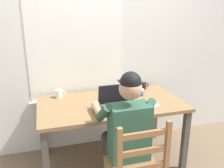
# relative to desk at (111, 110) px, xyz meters

# --- Properties ---
(ground_plane) EXTENTS (8.00, 8.00, 0.00)m
(ground_plane) POSITION_rel_desk_xyz_m (0.00, 0.00, -0.65)
(ground_plane) COLOR brown
(back_wall) EXTENTS (6.00, 0.08, 2.60)m
(back_wall) POSITION_rel_desk_xyz_m (-0.01, 0.49, 0.65)
(back_wall) COLOR silver
(back_wall) RESTS_ON ground
(desk) EXTENTS (1.53, 0.83, 0.74)m
(desk) POSITION_rel_desk_xyz_m (0.00, 0.00, 0.00)
(desk) COLOR olive
(desk) RESTS_ON ground
(seated_person) EXTENTS (0.50, 0.60, 1.23)m
(seated_person) POSITION_rel_desk_xyz_m (-0.01, -0.49, 0.02)
(seated_person) COLOR #2D5642
(seated_person) RESTS_ON ground
(laptop) EXTENTS (0.33, 0.28, 0.23)m
(laptop) POSITION_rel_desk_xyz_m (0.01, -0.18, 0.14)
(laptop) COLOR #232328
(laptop) RESTS_ON desk
(computer_mouse) EXTENTS (0.06, 0.10, 0.03)m
(computer_mouse) POSITION_rel_desk_xyz_m (0.27, -0.21, 0.10)
(computer_mouse) COLOR #232328
(computer_mouse) RESTS_ON desk
(coffee_mug_white) EXTENTS (0.11, 0.07, 0.09)m
(coffee_mug_white) POSITION_rel_desk_xyz_m (-0.52, 0.30, 0.13)
(coffee_mug_white) COLOR white
(coffee_mug_white) RESTS_ON desk
(coffee_mug_dark) EXTENTS (0.11, 0.08, 0.09)m
(coffee_mug_dark) POSITION_rel_desk_xyz_m (0.50, 0.29, 0.13)
(coffee_mug_dark) COLOR black
(coffee_mug_dark) RESTS_ON desk
(book_stack_main) EXTENTS (0.19, 0.15, 0.07)m
(book_stack_main) POSITION_rel_desk_xyz_m (0.33, 0.14, 0.12)
(book_stack_main) COLOR #2D5B9E
(book_stack_main) RESTS_ON desk
(paper_pile_near_laptop) EXTENTS (0.22, 0.16, 0.01)m
(paper_pile_near_laptop) POSITION_rel_desk_xyz_m (0.23, -0.20, 0.09)
(paper_pile_near_laptop) COLOR silver
(paper_pile_near_laptop) RESTS_ON desk
(paper_pile_back_corner) EXTENTS (0.23, 0.19, 0.01)m
(paper_pile_back_corner) POSITION_rel_desk_xyz_m (0.33, -0.19, 0.09)
(paper_pile_back_corner) COLOR silver
(paper_pile_back_corner) RESTS_ON desk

